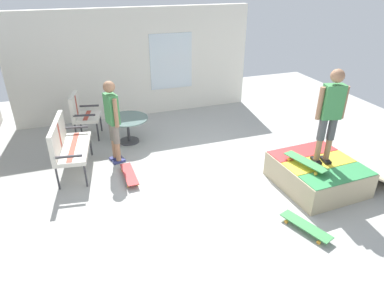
# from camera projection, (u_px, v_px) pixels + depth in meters

# --- Properties ---
(ground_plane) EXTENTS (12.00, 12.00, 0.10)m
(ground_plane) POSITION_uv_depth(u_px,v_px,m) (209.00, 187.00, 6.07)
(ground_plane) COLOR #A8A8A3
(house_facade) EXTENTS (0.23, 6.00, 2.67)m
(house_facade) POSITION_uv_depth(u_px,v_px,m) (136.00, 64.00, 8.49)
(house_facade) COLOR white
(house_facade) RESTS_ON ground_plane
(skate_ramp) EXTENTS (1.42, 1.98, 0.48)m
(skate_ramp) POSITION_uv_depth(u_px,v_px,m) (318.00, 173.00, 5.95)
(skate_ramp) COLOR tan
(skate_ramp) RESTS_ON ground_plane
(patio_bench) EXTENTS (1.32, 0.73, 1.02)m
(patio_bench) POSITION_uv_depth(u_px,v_px,m) (66.00, 143.00, 6.18)
(patio_bench) COLOR #38383D
(patio_bench) RESTS_ON ground_plane
(patio_chair_near_house) EXTENTS (0.73, 0.67, 1.02)m
(patio_chair_near_house) POSITION_uv_depth(u_px,v_px,m) (81.00, 112.00, 7.54)
(patio_chair_near_house) COLOR #38383D
(patio_chair_near_house) RESTS_ON ground_plane
(patio_table) EXTENTS (0.90, 0.90, 0.57)m
(patio_table) POSITION_uv_depth(u_px,v_px,m) (128.00, 125.00, 7.40)
(patio_table) COLOR #38383D
(patio_table) RESTS_ON ground_plane
(person_watching) EXTENTS (0.47, 0.30, 1.65)m
(person_watching) POSITION_uv_depth(u_px,v_px,m) (112.00, 117.00, 6.39)
(person_watching) COLOR navy
(person_watching) RESTS_ON ground_plane
(person_skater) EXTENTS (0.29, 0.47, 1.62)m
(person_skater) POSITION_uv_depth(u_px,v_px,m) (331.00, 111.00, 5.42)
(person_skater) COLOR black
(person_skater) RESTS_ON skate_ramp
(skateboard_by_bench) EXTENTS (0.81, 0.22, 0.10)m
(skateboard_by_bench) POSITION_uv_depth(u_px,v_px,m) (129.00, 174.00, 6.20)
(skateboard_by_bench) COLOR #B23838
(skateboard_by_bench) RESTS_ON ground_plane
(skateboard_spare) EXTENTS (0.82, 0.45, 0.10)m
(skateboard_spare) POSITION_uv_depth(u_px,v_px,m) (306.00, 226.00, 4.94)
(skateboard_spare) COLOR #3F8C4C
(skateboard_spare) RESTS_ON ground_plane
(skateboard_on_ramp) EXTENTS (0.82, 0.40, 0.10)m
(skateboard_on_ramp) POSITION_uv_depth(u_px,v_px,m) (306.00, 162.00, 5.66)
(skateboard_on_ramp) COLOR #3F8C4C
(skateboard_on_ramp) RESTS_ON skate_ramp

